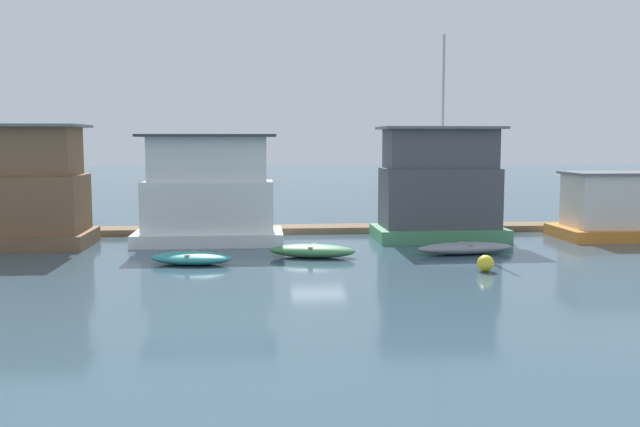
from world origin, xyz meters
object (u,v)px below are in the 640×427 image
buoy_yellow (486,263)px  houseboat_white (208,196)px  houseboat_orange (622,208)px  mooring_post_centre (401,216)px  houseboat_green (439,187)px  dinghy_teal (191,258)px  houseboat_brown (5,191)px  dinghy_grey (465,248)px  dinghy_green (312,251)px

buoy_yellow → houseboat_white: bearing=142.2°
houseboat_orange → mooring_post_centre: (-10.24, 2.49, -0.54)m
houseboat_green → dinghy_teal: houseboat_green is taller
houseboat_orange → buoy_yellow: (-9.28, -7.94, -1.15)m
houseboat_orange → houseboat_brown: bearing=-179.6°
houseboat_green → buoy_yellow: (-0.43, -8.32, -2.16)m
houseboat_brown → dinghy_teal: bearing=-31.9°
houseboat_orange → dinghy_teal: (-19.91, -5.48, -1.22)m
houseboat_green → mooring_post_centre: (-1.39, 2.11, -1.55)m
houseboat_white → buoy_yellow: bearing=-37.8°
houseboat_brown → dinghy_grey: houseboat_brown is taller
houseboat_green → houseboat_orange: bearing=-2.5°
houseboat_white → dinghy_green: size_ratio=1.80×
houseboat_brown → houseboat_orange: (28.37, 0.21, -1.03)m
houseboat_white → dinghy_grey: bearing=-20.6°
houseboat_green → houseboat_brown: bearing=-178.3°
houseboat_green → houseboat_orange: 8.92m
dinghy_grey → mooring_post_centre: size_ratio=2.32×
houseboat_white → dinghy_green: (4.38, -4.34, -1.91)m
dinghy_green → buoy_yellow: bearing=-31.6°
houseboat_orange → buoy_yellow: houseboat_orange is taller
houseboat_brown → dinghy_teal: 10.22m
houseboat_brown → dinghy_green: size_ratio=2.28×
houseboat_white → dinghy_green: bearing=-44.8°
houseboat_green → mooring_post_centre: 2.96m
houseboat_white → houseboat_orange: houseboat_white is taller
houseboat_white → dinghy_grey: (10.75, -4.05, -1.93)m
dinghy_grey → buoy_yellow: buoy_yellow is taller
dinghy_teal → dinghy_grey: dinghy_grey is taller
houseboat_green → dinghy_grey: houseboat_green is taller
houseboat_brown → houseboat_white: size_ratio=1.26×
houseboat_green → houseboat_orange: houseboat_green is taller
dinghy_green → buoy_yellow: size_ratio=6.11×
dinghy_teal → houseboat_green: bearing=27.9°
houseboat_orange → buoy_yellow: 12.27m
houseboat_green → dinghy_grey: 4.91m
dinghy_teal → buoy_yellow: buoy_yellow is taller
houseboat_white → houseboat_orange: 19.60m
dinghy_green → dinghy_grey: bearing=2.6°
houseboat_orange → houseboat_green: bearing=177.5°
dinghy_teal → dinghy_green: (4.69, 1.19, 0.03)m
houseboat_white → dinghy_teal: (-0.32, -5.53, -1.94)m
houseboat_brown → mooring_post_centre: (18.13, 2.71, -1.57)m
houseboat_green → houseboat_white: bearing=-178.2°
dinghy_teal → mooring_post_centre: mooring_post_centre is taller
houseboat_brown → houseboat_orange: bearing=0.4°
dinghy_green → dinghy_grey: 6.38m
houseboat_green → dinghy_green: (-6.36, -4.67, -2.19)m
houseboat_orange → buoy_yellow: bearing=-139.4°
houseboat_brown → buoy_yellow: houseboat_brown is taller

